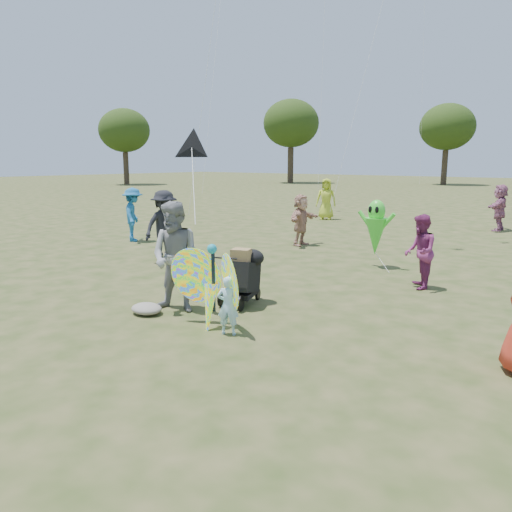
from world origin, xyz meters
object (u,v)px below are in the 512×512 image
at_px(child_girl, 228,306).
at_px(crowd_e, 420,252).
at_px(adult_man, 176,257).
at_px(crowd_d, 301,220).
at_px(crowd_g, 326,199).
at_px(crowd_j, 500,208).
at_px(butterfly_kite, 211,288).
at_px(crowd_b, 165,226).
at_px(jogging_stroller, 245,273).
at_px(alien_kite, 376,230).
at_px(crowd_i, 133,215).

distance_m(child_girl, crowd_e, 4.90).
height_order(adult_man, crowd_d, adult_man).
height_order(crowd_d, crowd_g, crowd_g).
distance_m(child_girl, crowd_j, 15.41).
bearing_deg(butterfly_kite, adult_man, 166.43).
bearing_deg(crowd_e, crowd_b, -105.84).
xyz_separation_m(crowd_j, jogging_stroller, (-1.18, -13.95, -0.29)).
height_order(child_girl, crowd_e, crowd_e).
bearing_deg(child_girl, butterfly_kite, -39.98).
height_order(child_girl, adult_man, adult_man).
relative_size(child_girl, crowd_b, 0.49).
distance_m(adult_man, crowd_g, 15.12).
distance_m(jogging_stroller, butterfly_kite, 1.44).
relative_size(child_girl, crowd_d, 0.57).
height_order(child_girl, crowd_d, crowd_d).
distance_m(child_girl, crowd_d, 8.64).
height_order(crowd_b, butterfly_kite, crowd_b).
bearing_deg(jogging_stroller, crowd_j, 64.10).
distance_m(crowd_b, alien_kite, 5.63).
relative_size(crowd_b, crowd_i, 1.06).
height_order(child_girl, jogging_stroller, jogging_stroller).
distance_m(child_girl, butterfly_kite, 0.49).
distance_m(adult_man, jogging_stroller, 1.35).
relative_size(adult_man, crowd_b, 1.04).
relative_size(adult_man, crowd_g, 1.06).
relative_size(child_girl, adult_man, 0.47).
height_order(crowd_g, crowd_i, crowd_g).
bearing_deg(crowd_i, crowd_b, -160.49).
relative_size(crowd_i, jogging_stroller, 1.60).
relative_size(jogging_stroller, alien_kite, 0.65).
bearing_deg(crowd_j, crowd_b, -26.28).
bearing_deg(crowd_i, jogging_stroller, -159.71).
bearing_deg(crowd_d, child_girl, -157.35).
relative_size(crowd_g, crowd_j, 1.05).
bearing_deg(crowd_g, crowd_i, -123.88).
xyz_separation_m(crowd_j, butterfly_kite, (-0.73, -15.32, -0.23)).
distance_m(crowd_d, crowd_j, 8.70).
bearing_deg(alien_kite, crowd_e, -39.64).
bearing_deg(crowd_e, butterfly_kite, -47.60).
relative_size(crowd_e, crowd_i, 0.88).
bearing_deg(crowd_e, crowd_i, -118.43).
bearing_deg(crowd_b, child_girl, -114.73).
relative_size(crowd_g, butterfly_kite, 1.09).
relative_size(crowd_g, crowd_i, 1.04).
bearing_deg(alien_kite, butterfly_kite, -89.80).
bearing_deg(child_girl, adult_man, -41.79).
bearing_deg(jogging_stroller, alien_kite, 63.70).
xyz_separation_m(crowd_g, jogging_stroller, (6.06, -13.03, -0.33)).
xyz_separation_m(crowd_j, alien_kite, (-0.75, -9.27, 0.07)).
distance_m(child_girl, crowd_b, 6.33).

